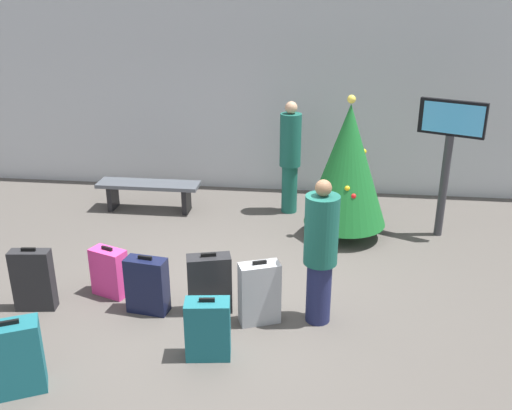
{
  "coord_description": "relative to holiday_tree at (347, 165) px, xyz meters",
  "views": [
    {
      "loc": [
        1.01,
        -5.84,
        3.56
      ],
      "look_at": [
        0.2,
        0.89,
        0.9
      ],
      "focal_mm": 39.83,
      "sensor_mm": 36.0,
      "label": 1
    }
  ],
  "objects": [
    {
      "name": "holiday_tree",
      "position": [
        0.0,
        0.0,
        0.0
      ],
      "size": [
        1.21,
        1.21,
        2.12
      ],
      "color": "#4C3319",
      "rests_on": "ground_plane"
    },
    {
      "name": "traveller_0",
      "position": [
        -0.34,
        -2.35,
        -0.23
      ],
      "size": [
        0.41,
        0.41,
        1.67
      ],
      "color": "#1E234C",
      "rests_on": "ground_plane"
    },
    {
      "name": "back_wall",
      "position": [
        -1.38,
        2.03,
        0.59
      ],
      "size": [
        16.0,
        0.2,
        3.4
      ],
      "primitive_type": "cube",
      "color": "#B7BCC1",
      "rests_on": "ground_plane"
    },
    {
      "name": "suitcase_5",
      "position": [
        -1.58,
        -2.31,
        -0.76
      ],
      "size": [
        0.54,
        0.35,
        0.74
      ],
      "color": "#232326",
      "rests_on": "ground_plane"
    },
    {
      "name": "suitcase_4",
      "position": [
        -3.08,
        -3.88,
        -0.75
      ],
      "size": [
        0.54,
        0.45,
        0.76
      ],
      "color": "#19606B",
      "rests_on": "ground_plane"
    },
    {
      "name": "suitcase_2",
      "position": [
        -2.86,
        -2.08,
        -0.81
      ],
      "size": [
        0.48,
        0.35,
        0.64
      ],
      "color": "#E5388C",
      "rests_on": "ground_plane"
    },
    {
      "name": "ground_plane",
      "position": [
        -1.38,
        -2.07,
        -1.11
      ],
      "size": [
        16.0,
        16.0,
        0.0
      ],
      "primitive_type": "plane",
      "color": "#514C47"
    },
    {
      "name": "flight_info_kiosk",
      "position": [
        1.42,
        0.21,
        0.32
      ],
      "size": [
        0.88,
        0.45,
        2.04
      ],
      "color": "#333338",
      "rests_on": "ground_plane"
    },
    {
      "name": "suitcase_0",
      "position": [
        -1.43,
        -3.15,
        -0.79
      ],
      "size": [
        0.48,
        0.31,
        0.67
      ],
      "color": "#19606B",
      "rests_on": "ground_plane"
    },
    {
      "name": "traveller_1",
      "position": [
        -0.88,
        0.88,
        -0.14
      ],
      "size": [
        0.48,
        0.48,
        1.84
      ],
      "color": "#19594C",
      "rests_on": "ground_plane"
    },
    {
      "name": "suitcase_3",
      "position": [
        -0.99,
        -2.46,
        -0.75
      ],
      "size": [
        0.49,
        0.36,
        0.76
      ],
      "color": "#9EA0A5",
      "rests_on": "ground_plane"
    },
    {
      "name": "suitcase_7",
      "position": [
        -3.61,
        -2.49,
        -0.74
      ],
      "size": [
        0.47,
        0.23,
        0.78
      ],
      "color": "#232326",
      "rests_on": "ground_plane"
    },
    {
      "name": "suitcase_6",
      "position": [
        -2.29,
        -2.4,
        -0.78
      ],
      "size": [
        0.49,
        0.28,
        0.71
      ],
      "color": "#141938",
      "rests_on": "ground_plane"
    },
    {
      "name": "waiting_bench",
      "position": [
        -3.2,
        0.66,
        -0.75
      ],
      "size": [
        1.68,
        0.44,
        0.48
      ],
      "color": "#4C5159",
      "rests_on": "ground_plane"
    }
  ]
}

